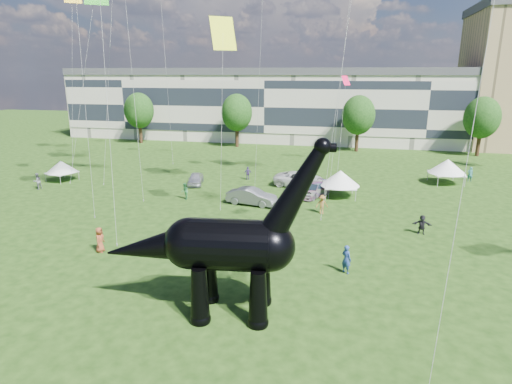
# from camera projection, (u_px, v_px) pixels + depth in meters

# --- Properties ---
(ground) EXTENTS (220.00, 220.00, 0.00)m
(ground) POSITION_uv_depth(u_px,v_px,m) (187.00, 329.00, 21.18)
(ground) COLOR #16330C
(ground) RESTS_ON ground
(terrace_row) EXTENTS (78.00, 11.00, 12.00)m
(terrace_row) POSITION_uv_depth(u_px,v_px,m) (270.00, 108.00, 79.49)
(terrace_row) COLOR beige
(terrace_row) RESTS_ON ground
(tree_far_left) EXTENTS (5.20, 5.20, 9.44)m
(tree_far_left) POSITION_uv_depth(u_px,v_px,m) (139.00, 108.00, 75.71)
(tree_far_left) COLOR #382314
(tree_far_left) RESTS_ON ground
(tree_mid_left) EXTENTS (5.20, 5.20, 9.44)m
(tree_mid_left) POSITION_uv_depth(u_px,v_px,m) (237.00, 110.00, 71.83)
(tree_mid_left) COLOR #382314
(tree_mid_left) RESTS_ON ground
(tree_mid_right) EXTENTS (5.20, 5.20, 9.44)m
(tree_mid_right) POSITION_uv_depth(u_px,v_px,m) (359.00, 112.00, 67.52)
(tree_mid_right) COLOR #382314
(tree_mid_right) RESTS_ON ground
(tree_far_right) EXTENTS (5.20, 5.20, 9.44)m
(tree_far_right) POSITION_uv_depth(u_px,v_px,m) (483.00, 114.00, 63.64)
(tree_far_right) COLOR #382314
(tree_far_right) RESTS_ON ground
(dinosaur_sculpture) EXTENTS (11.96, 3.66, 9.74)m
(dinosaur_sculpture) POSITION_uv_depth(u_px,v_px,m) (221.00, 247.00, 21.79)
(dinosaur_sculpture) COLOR black
(dinosaur_sculpture) RESTS_ON ground
(car_silver) EXTENTS (2.42, 4.14, 1.32)m
(car_silver) POSITION_uv_depth(u_px,v_px,m) (195.00, 179.00, 48.42)
(car_silver) COLOR silver
(car_silver) RESTS_ON ground
(car_grey) EXTENTS (5.06, 2.43, 1.60)m
(car_grey) POSITION_uv_depth(u_px,v_px,m) (252.00, 197.00, 41.04)
(car_grey) COLOR slate
(car_grey) RESTS_ON ground
(car_white) EXTENTS (5.99, 3.06, 1.62)m
(car_white) POSITION_uv_depth(u_px,v_px,m) (300.00, 179.00, 47.66)
(car_white) COLOR silver
(car_white) RESTS_ON ground
(car_dark) EXTENTS (3.84, 5.23, 1.41)m
(car_dark) POSITION_uv_depth(u_px,v_px,m) (314.00, 190.00, 43.83)
(car_dark) COLOR #595960
(car_dark) RESTS_ON ground
(gazebo_near) EXTENTS (4.40, 4.40, 2.76)m
(gazebo_near) POSITION_uv_depth(u_px,v_px,m) (340.00, 178.00, 43.34)
(gazebo_near) COLOR white
(gazebo_near) RESTS_ON ground
(gazebo_far) EXTENTS (4.84, 4.84, 2.85)m
(gazebo_far) POSITION_uv_depth(u_px,v_px,m) (447.00, 166.00, 48.52)
(gazebo_far) COLOR white
(gazebo_far) RESTS_ON ground
(gazebo_left) EXTENTS (4.23, 4.23, 2.40)m
(gazebo_left) POSITION_uv_depth(u_px,v_px,m) (61.00, 167.00, 49.86)
(gazebo_left) COLOR white
(gazebo_left) RESTS_ON ground
(visitors) EXTENTS (47.54, 45.77, 1.87)m
(visitors) POSITION_uv_depth(u_px,v_px,m) (220.00, 218.00, 34.76)
(visitors) COLOR black
(visitors) RESTS_ON ground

